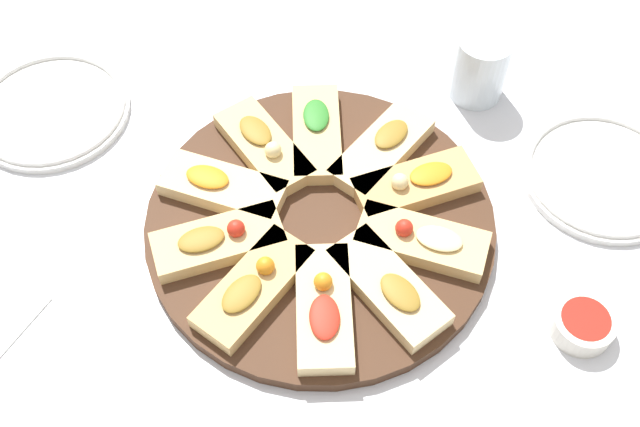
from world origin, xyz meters
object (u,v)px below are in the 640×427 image
object	(u,v)px
plate_right	(603,175)
dipping_bowl	(583,324)
plate_left	(51,109)
water_glass	(480,67)
serving_board	(320,223)

from	to	relation	value
plate_right	dipping_bowl	size ratio (longest dim) A/B	2.94
plate_left	plate_right	distance (m)	0.76
plate_right	water_glass	size ratio (longest dim) A/B	2.15
dipping_bowl	water_glass	bearing A→B (deg)	119.71
serving_board	water_glass	distance (m)	0.32
serving_board	dipping_bowl	xyz separation A→B (m)	(0.33, -0.04, 0.01)
serving_board	dipping_bowl	bearing A→B (deg)	-7.52
serving_board	dipping_bowl	distance (m)	0.33
plate_right	dipping_bowl	bearing A→B (deg)	-90.25
serving_board	dipping_bowl	world-z (taller)	dipping_bowl
plate_left	plate_right	size ratio (longest dim) A/B	1.03
serving_board	water_glass	bearing A→B (deg)	64.20
plate_left	serving_board	bearing A→B (deg)	-8.93
serving_board	plate_left	distance (m)	0.42
serving_board	water_glass	world-z (taller)	water_glass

